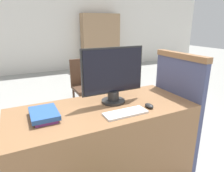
# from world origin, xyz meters

# --- Properties ---
(wall_back) EXTENTS (12.00, 0.06, 2.80)m
(wall_back) POSITION_xyz_m (0.00, 5.05, 1.40)
(wall_back) COLOR silver
(wall_back) RESTS_ON ground_plane
(desk) EXTENTS (1.49, 0.65, 0.72)m
(desk) POSITION_xyz_m (0.00, 0.33, 0.36)
(desk) COLOR #8C603D
(desk) RESTS_ON ground_plane
(carrel_divider) EXTENTS (0.07, 0.60, 1.12)m
(carrel_divider) POSITION_xyz_m (0.77, 0.30, 0.57)
(carrel_divider) COLOR #474C70
(carrel_divider) RESTS_ON ground_plane
(monitor) EXTENTS (0.55, 0.20, 0.47)m
(monitor) POSITION_xyz_m (0.12, 0.40, 0.96)
(monitor) COLOR #282828
(monitor) RESTS_ON desk
(keyboard) EXTENTS (0.33, 0.13, 0.02)m
(keyboard) POSITION_xyz_m (0.10, 0.14, 0.73)
(keyboard) COLOR white
(keyboard) RESTS_ON desk
(mouse) EXTENTS (0.05, 0.09, 0.03)m
(mouse) POSITION_xyz_m (0.33, 0.16, 0.74)
(mouse) COLOR #262626
(mouse) RESTS_ON desk
(book_stack) EXTENTS (0.19, 0.29, 0.05)m
(book_stack) POSITION_xyz_m (-0.46, 0.35, 0.75)
(book_stack) COLOR #7A3384
(book_stack) RESTS_ON desk
(far_chair) EXTENTS (0.44, 0.44, 0.83)m
(far_chair) POSITION_xyz_m (0.40, 1.88, 0.46)
(far_chair) COLOR #4C3323
(far_chair) RESTS_ON ground_plane
(bookshelf_far) EXTENTS (1.20, 0.32, 1.66)m
(bookshelf_far) POSITION_xyz_m (1.91, 4.81, 0.83)
(bookshelf_far) COLOR #9E7A56
(bookshelf_far) RESTS_ON ground_plane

